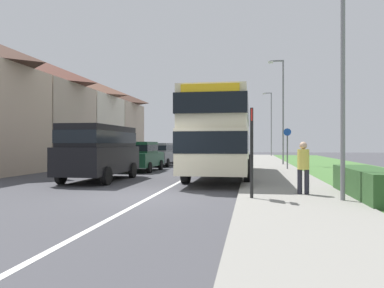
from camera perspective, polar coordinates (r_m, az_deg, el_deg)
ground_plane at (r=11.23m, az=-6.46°, el=-8.21°), size 120.00×120.00×0.00m
lane_marking_centre at (r=19.01m, az=0.07°, el=-4.81°), size 0.14×60.00×0.01m
pavement_near_side at (r=16.82m, az=13.29°, el=-5.25°), size 3.20×68.00×0.12m
grass_verge_seaward at (r=17.66m, az=27.41°, el=-5.07°), size 6.00×68.00×0.08m
roadside_hedge at (r=11.64m, az=25.76°, el=-5.69°), size 1.10×4.21×0.90m
double_decker_bus at (r=17.80m, az=4.69°, el=1.75°), size 2.80×10.87×3.70m
parked_van_black at (r=16.51m, az=-14.04°, el=-0.67°), size 2.11×5.09×2.38m
parked_car_dark_green at (r=21.81m, az=-8.05°, el=-1.71°), size 2.01×4.18×1.72m
parked_car_grey at (r=26.77m, az=-5.13°, el=-1.45°), size 2.00×4.16×1.66m
parked_car_silver at (r=31.52m, az=-2.87°, el=-1.27°), size 1.89×4.01×1.61m
pedestrian_at_stop at (r=11.41m, az=16.82°, el=-3.16°), size 0.34×0.34×1.67m
bus_stop_sign at (r=10.26m, az=9.21°, el=-0.36°), size 0.09×0.52×2.60m
cycle_route_sign at (r=22.53m, az=14.52°, el=-0.42°), size 0.44×0.08×2.52m
street_lamp_near at (r=10.80m, az=21.71°, el=14.03°), size 1.14×0.20×7.35m
street_lamp_mid at (r=27.68m, az=13.69°, el=5.82°), size 1.14×0.20×7.69m
street_lamp_far at (r=46.96m, az=12.03°, el=3.62°), size 1.14×0.20×7.97m
house_terrace_far_side at (r=30.49m, az=-20.58°, el=4.23°), size 7.04×24.97×7.67m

